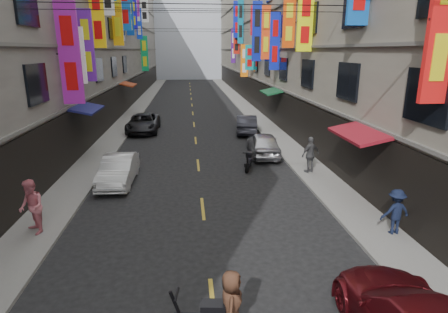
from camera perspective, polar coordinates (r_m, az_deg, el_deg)
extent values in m
cube|color=slate|center=(38.93, -13.69, 6.36)|extent=(2.00, 90.00, 0.12)
cube|color=slate|center=(39.09, 4.11, 6.80)|extent=(2.00, 90.00, 0.12)
cube|color=gray|center=(39.89, -23.71, 19.38)|extent=(10.00, 90.00, 19.00)
cube|color=black|center=(38.88, -15.23, 8.39)|extent=(0.12, 85.50, 3.00)
cube|color=#66635E|center=(38.71, -15.40, 10.88)|extent=(0.16, 90.00, 0.14)
cube|color=#66635E|center=(38.60, -15.76, 15.61)|extent=(0.16, 90.00, 0.14)
cube|color=#66635E|center=(38.75, -16.14, 20.34)|extent=(0.16, 90.00, 0.14)
cube|color=gray|center=(40.19, 13.42, 20.19)|extent=(10.00, 90.00, 19.00)
cube|color=black|center=(39.06, 5.54, 8.90)|extent=(0.12, 85.50, 3.00)
cube|color=#66635E|center=(38.89, 5.60, 11.39)|extent=(0.16, 90.00, 0.14)
cube|color=#66635E|center=(38.78, 5.73, 16.10)|extent=(0.16, 90.00, 0.14)
cube|color=#66635E|center=(38.92, 5.87, 20.82)|extent=(0.16, 90.00, 0.14)
cube|color=silver|center=(88.19, -5.53, 18.92)|extent=(18.00, 8.00, 22.00)
cube|color=red|center=(12.42, 30.38, 17.57)|extent=(0.77, 0.18, 4.59)
cylinder|color=black|center=(12.45, 30.57, 17.53)|extent=(0.87, 0.08, 0.08)
cube|color=#8B198A|center=(21.07, -22.48, 14.25)|extent=(1.05, 0.18, 5.03)
cylinder|color=black|center=(21.08, -22.61, 14.24)|extent=(1.15, 0.08, 0.08)
cube|color=white|center=(22.92, -21.41, 14.11)|extent=(0.80, 0.18, 3.05)
cylinder|color=black|center=(22.94, -21.53, 14.10)|extent=(0.90, 0.08, 0.08)
cube|color=#F2FF0D|center=(23.61, 12.26, 19.47)|extent=(0.92, 0.18, 3.37)
cylinder|color=black|center=(23.62, 12.38, 19.46)|extent=(1.02, 0.08, 0.08)
cube|color=#581A90|center=(25.01, -20.17, 15.56)|extent=(0.83, 0.18, 4.22)
cylinder|color=black|center=(25.02, -20.29, 15.54)|extent=(0.93, 0.08, 0.08)
cube|color=#E1450C|center=(27.27, 9.87, 19.52)|extent=(0.83, 0.18, 3.35)
cylinder|color=black|center=(27.28, 9.97, 19.51)|extent=(0.93, 0.08, 0.08)
cube|color=yellow|center=(28.34, -18.76, 19.66)|extent=(0.93, 0.18, 4.21)
cylinder|color=black|center=(28.35, -18.86, 19.65)|extent=(1.03, 0.08, 0.08)
cube|color=#1021C4|center=(31.22, 7.75, 17.00)|extent=(0.79, 0.18, 4.43)
cylinder|color=black|center=(31.23, 7.84, 17.00)|extent=(0.89, 0.08, 0.08)
cube|color=#F24516|center=(34.77, 6.40, 18.28)|extent=(0.78, 0.18, 4.59)
cylinder|color=black|center=(34.78, 6.49, 18.28)|extent=(0.88, 0.08, 0.08)
cube|color=#E69F0C|center=(36.22, -16.04, 20.42)|extent=(0.88, 0.18, 5.64)
cylinder|color=black|center=(36.22, -16.12, 20.41)|extent=(0.98, 0.08, 0.08)
cube|color=#0E1FAB|center=(38.61, 5.05, 18.43)|extent=(0.94, 0.18, 5.60)
cylinder|color=black|center=(38.61, 5.12, 18.43)|extent=(1.04, 0.08, 0.08)
cube|color=blue|center=(40.84, -14.86, 21.37)|extent=(1.03, 0.18, 4.71)
cylinder|color=black|center=(40.85, -14.93, 21.37)|extent=(1.13, 0.08, 0.08)
cube|color=red|center=(41.20, 4.58, 19.95)|extent=(0.70, 0.18, 2.92)
cylinder|color=black|center=(41.20, 4.65, 19.94)|extent=(0.80, 0.08, 0.08)
cube|color=#0C9095|center=(42.77, 3.90, 14.82)|extent=(0.93, 0.18, 2.69)
cylinder|color=black|center=(42.78, 3.97, 14.82)|extent=(1.03, 0.08, 0.08)
cube|color=#0D3DA2|center=(44.45, -14.17, 19.94)|extent=(0.80, 0.18, 3.84)
cylinder|color=black|center=(44.45, -14.23, 19.93)|extent=(0.90, 0.08, 0.08)
cube|color=#1911C8|center=(46.96, -13.69, 20.39)|extent=(0.90, 0.18, 3.42)
cylinder|color=black|center=(46.97, -13.75, 20.39)|extent=(1.00, 0.08, 0.08)
cube|color=orange|center=(46.64, 3.12, 14.36)|extent=(0.88, 0.18, 3.80)
cylinder|color=black|center=(46.65, 3.18, 14.36)|extent=(0.98, 0.08, 0.08)
cube|color=#0B6A8B|center=(50.93, 2.54, 19.85)|extent=(0.73, 0.18, 5.39)
cylinder|color=black|center=(50.94, 2.60, 19.85)|extent=(0.83, 0.08, 0.08)
cube|color=#1135C8|center=(52.94, -12.82, 19.13)|extent=(0.72, 0.18, 3.85)
cylinder|color=black|center=(52.95, -12.88, 19.13)|extent=(0.82, 0.08, 0.08)
cube|color=#101FBA|center=(52.99, 2.03, 20.14)|extent=(1.05, 0.18, 4.65)
cylinder|color=black|center=(53.00, 2.09, 20.14)|extent=(1.15, 0.08, 0.08)
cube|color=red|center=(54.19, 1.92, 17.07)|extent=(0.86, 0.18, 3.24)
cylinder|color=black|center=(54.20, 1.97, 17.07)|extent=(0.96, 0.08, 0.08)
cube|color=#0B8248|center=(56.26, -12.01, 15.09)|extent=(0.98, 0.18, 4.86)
cylinder|color=black|center=(56.26, -12.06, 15.09)|extent=(1.08, 0.08, 0.08)
cube|color=white|center=(58.95, -12.04, 20.93)|extent=(1.09, 0.18, 3.21)
cylinder|color=black|center=(58.95, -12.09, 20.93)|extent=(1.19, 0.08, 0.08)
cube|color=#461578|center=(58.62, 1.43, 16.51)|extent=(0.66, 0.18, 5.02)
cylinder|color=black|center=(58.63, 1.48, 16.51)|extent=(0.76, 0.08, 0.08)
cube|color=maroon|center=(15.93, 19.87, 3.38)|extent=(1.39, 3.20, 0.41)
cube|color=navy|center=(23.03, -20.25, 6.94)|extent=(1.39, 3.20, 0.41)
cube|color=#144D2B|center=(30.98, 7.26, 9.83)|extent=(1.39, 3.20, 0.41)
cube|color=#9C3616|center=(38.63, -14.43, 10.64)|extent=(1.39, 3.20, 0.41)
cylinder|color=black|center=(18.17, -4.27, 22.18)|extent=(14.00, 0.04, 0.04)
cylinder|color=black|center=(32.22, -4.99, 21.53)|extent=(14.00, 0.04, 0.04)
cylinder|color=black|center=(46.12, -5.21, 18.80)|extent=(14.00, 0.04, 0.04)
cube|color=gold|center=(10.17, -1.71, -21.60)|extent=(0.12, 2.20, 0.01)
cube|color=gold|center=(15.36, -3.26, -7.89)|extent=(0.12, 2.20, 0.01)
cube|color=gold|center=(20.99, -3.95, -1.30)|extent=(0.12, 2.20, 0.01)
cube|color=gold|center=(26.78, -4.34, 2.47)|extent=(0.12, 2.20, 0.01)
cube|color=gold|center=(32.65, -4.60, 4.90)|extent=(0.12, 2.20, 0.01)
cube|color=gold|center=(38.56, -4.78, 6.58)|extent=(0.12, 2.20, 0.01)
cube|color=gold|center=(44.49, -4.91, 7.82)|extent=(0.12, 2.20, 0.01)
cube|color=gold|center=(50.44, -5.01, 8.76)|extent=(0.12, 2.20, 0.01)
cube|color=gold|center=(56.40, -5.09, 9.51)|extent=(0.12, 2.20, 0.01)
cube|color=gold|center=(62.36, -5.15, 10.11)|extent=(0.12, 2.20, 0.01)
cube|color=gold|center=(68.34, -5.21, 10.61)|extent=(0.12, 2.20, 0.01)
cube|color=gold|center=(74.31, -5.25, 11.03)|extent=(0.12, 2.20, 0.01)
cube|color=black|center=(8.86, -1.64, -21.97)|extent=(0.58, 0.38, 0.22)
cylinder|color=black|center=(8.97, -7.15, -22.00)|extent=(0.36, 0.12, 0.88)
cylinder|color=black|center=(8.76, -7.23, -20.19)|extent=(0.12, 0.50, 0.06)
cylinder|color=black|center=(19.60, 3.50, -1.80)|extent=(0.26, 0.51, 0.50)
cylinder|color=black|center=(20.83, 3.99, -0.74)|extent=(0.26, 0.51, 0.50)
cube|color=black|center=(20.17, 3.76, -0.84)|extent=(0.66, 1.33, 0.18)
cube|color=black|center=(20.31, 3.87, 0.30)|extent=(0.47, 0.62, 0.22)
cylinder|color=black|center=(19.56, 3.56, -0.46)|extent=(0.18, 0.36, 0.88)
cylinder|color=black|center=(19.46, 3.58, 0.53)|extent=(0.50, 0.20, 0.06)
imported|color=silver|center=(18.62, -15.80, -1.97)|extent=(1.52, 4.13, 1.35)
imported|color=black|center=(30.11, -12.19, 5.02)|extent=(2.38, 5.09, 1.41)
imported|color=#BCBCC1|center=(22.76, 6.02, 1.90)|extent=(2.01, 4.40, 1.46)
imported|color=#282830|center=(29.04, 3.47, 4.95)|extent=(2.08, 4.44, 1.41)
imported|color=pink|center=(14.35, -27.29, -6.86)|extent=(1.07, 1.13, 1.91)
imported|color=#121932|center=(14.09, 24.68, -7.64)|extent=(1.06, 0.60, 1.59)
imported|color=#4F5052|center=(19.60, 13.03, 0.27)|extent=(1.26, 1.02, 1.87)
imported|color=#4F2F1F|center=(8.82, 1.13, -21.67)|extent=(0.65, 0.86, 1.63)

